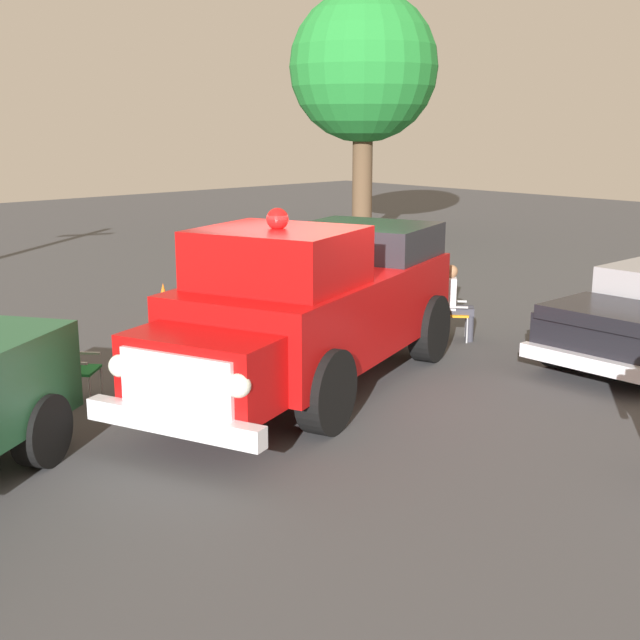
{
  "coord_description": "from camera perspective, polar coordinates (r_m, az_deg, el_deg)",
  "views": [
    {
      "loc": [
        -8.1,
        7.37,
        3.64
      ],
      "look_at": [
        0.34,
        -0.41,
        0.91
      ],
      "focal_mm": 47.07,
      "sensor_mm": 36.0,
      "label": 1
    }
  ],
  "objects": [
    {
      "name": "ground_plane",
      "position": [
        11.54,
        -0.36,
        -5.01
      ],
      "size": [
        60.0,
        60.0,
        0.0
      ],
      "primitive_type": "plane",
      "color": "#424244"
    },
    {
      "name": "vintage_fire_truck",
      "position": [
        11.53,
        -0.54,
        1.15
      ],
      "size": [
        4.1,
        6.33,
        2.59
      ],
      "color": "black",
      "rests_on": "ground"
    },
    {
      "name": "lawn_chair_near_truck",
      "position": [
        14.38,
        8.63,
        0.98
      ],
      "size": [
        0.69,
        0.69,
        1.02
      ],
      "color": "#B7BABF",
      "rests_on": "ground"
    },
    {
      "name": "lawn_chair_spare",
      "position": [
        11.47,
        -16.72,
        -2.62
      ],
      "size": [
        0.69,
        0.69,
        1.02
      ],
      "color": "#B7BABF",
      "rests_on": "ground"
    },
    {
      "name": "spectator_seated",
      "position": [
        14.36,
        9.17,
        1.38
      ],
      "size": [
        0.65,
        0.63,
        1.29
      ],
      "color": "#383842",
      "rests_on": "ground"
    },
    {
      "name": "oak_tree_left",
      "position": [
        26.46,
        2.98,
        16.72
      ],
      "size": [
        4.51,
        4.51,
        7.5
      ],
      "color": "brown",
      "rests_on": "ground"
    },
    {
      "name": "traffic_cone",
      "position": [
        16.31,
        -10.59,
        1.36
      ],
      "size": [
        0.4,
        0.4,
        0.64
      ],
      "color": "orange",
      "rests_on": "ground"
    }
  ]
}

